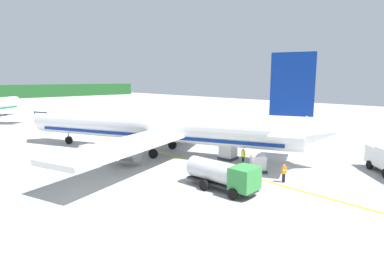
% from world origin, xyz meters
% --- Properties ---
extents(airliner_foreground, '(33.18, 39.39, 11.90)m').
position_xyz_m(airliner_foreground, '(25.13, 15.57, 3.39)').
color(airliner_foreground, white).
rests_on(airliner_foreground, ground).
extents(service_truck_fuel, '(2.72, 6.57, 2.40)m').
position_xyz_m(service_truck_fuel, '(20.94, 1.16, 1.40)').
color(service_truck_fuel, '#338C3F').
rests_on(service_truck_fuel, ground).
extents(cargo_container_near, '(2.05, 2.05, 1.92)m').
position_xyz_m(cargo_container_near, '(29.10, 7.31, 0.90)').
color(cargo_container_near, '#333338').
rests_on(cargo_container_near, ground).
extents(cargo_container_mid, '(2.27, 2.27, 1.83)m').
position_xyz_m(cargo_container_mid, '(27.49, 2.08, 0.86)').
color(cargo_container_mid, '#333338').
rests_on(cargo_container_mid, ground).
extents(cargo_container_far, '(1.92, 1.92, 2.03)m').
position_xyz_m(cargo_container_far, '(16.96, 17.41, 0.96)').
color(cargo_container_far, '#333338').
rests_on(cargo_container_far, ground).
extents(crew_marshaller, '(0.59, 0.38, 1.67)m').
position_xyz_m(crew_marshaller, '(26.38, -1.39, 0.98)').
color(crew_marshaller, '#191E33').
rests_on(crew_marshaller, ground).
extents(crew_loader_left, '(0.32, 0.62, 1.76)m').
position_xyz_m(crew_loader_left, '(28.53, 4.70, 1.04)').
color(crew_loader_left, '#191E33').
rests_on(crew_loader_left, ground).
extents(apron_guide_line, '(0.30, 60.00, 0.01)m').
position_xyz_m(apron_guide_line, '(25.48, 11.09, 0.01)').
color(apron_guide_line, yellow).
rests_on(apron_guide_line, ground).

